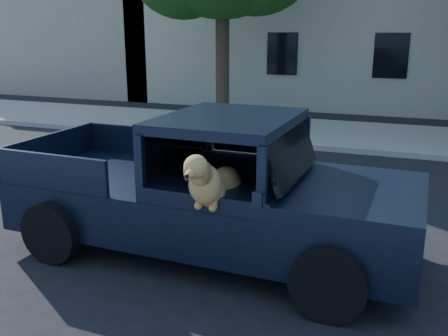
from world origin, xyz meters
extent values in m
plane|color=black|center=(0.00, 0.00, 0.00)|extent=(120.00, 120.00, 0.00)
cube|color=gray|center=(0.00, 9.20, 0.07)|extent=(60.00, 4.00, 0.15)
cylinder|color=#332619|center=(-4.00, 9.60, 2.20)|extent=(0.44, 0.44, 4.40)
cube|color=tan|center=(-15.00, 16.50, 4.00)|extent=(12.00, 6.00, 8.00)
cube|color=black|center=(-0.70, 0.44, 0.69)|extent=(5.72, 2.34, 0.72)
cube|color=black|center=(1.31, 0.38, 1.13)|extent=(1.69, 2.22, 0.17)
cube|color=black|center=(-0.43, 0.43, 1.96)|extent=(1.75, 2.14, 0.13)
cube|color=black|center=(0.45, 0.41, 1.58)|extent=(0.33, 1.88, 0.62)
cube|color=black|center=(-0.23, -0.06, 0.89)|extent=(0.62, 0.62, 0.41)
cube|color=black|center=(0.40, -0.95, 1.39)|extent=(0.11, 0.06, 0.17)
camera|label=1|loc=(1.83, -5.76, 3.15)|focal=40.00mm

